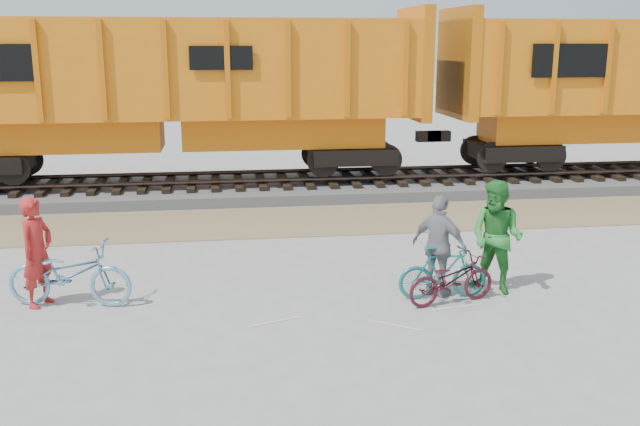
# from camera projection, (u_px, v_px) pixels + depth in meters

# --- Properties ---
(ground) EXTENTS (120.00, 120.00, 0.00)m
(ground) POSITION_uv_depth(u_px,v_px,m) (331.00, 301.00, 11.99)
(ground) COLOR #9E9E99
(ground) RESTS_ON ground
(gravel_strip) EXTENTS (120.00, 3.00, 0.02)m
(gravel_strip) POSITION_uv_depth(u_px,v_px,m) (296.00, 221.00, 17.28)
(gravel_strip) COLOR #8A7155
(gravel_strip) RESTS_ON ground
(ballast_bed) EXTENTS (120.00, 4.00, 0.30)m
(ballast_bed) POSITION_uv_depth(u_px,v_px,m) (284.00, 187.00, 20.62)
(ballast_bed) COLOR slate
(ballast_bed) RESTS_ON ground
(track) EXTENTS (120.00, 2.60, 0.24)m
(track) POSITION_uv_depth(u_px,v_px,m) (283.00, 176.00, 20.54)
(track) COLOR black
(track) RESTS_ON ballast_bed
(hopper_car_center) EXTENTS (14.00, 3.13, 4.65)m
(hopper_car_center) POSITION_uv_depth(u_px,v_px,m) (170.00, 88.00, 19.53)
(hopper_car_center) COLOR black
(hopper_car_center) RESTS_ON track
(bicycle_blue) EXTENTS (2.16, 1.10, 1.08)m
(bicycle_blue) POSITION_uv_depth(u_px,v_px,m) (69.00, 274.00, 11.65)
(bicycle_blue) COLOR #68A3BF
(bicycle_blue) RESTS_ON ground
(bicycle_teal) EXTENTS (1.52, 0.45, 0.91)m
(bicycle_teal) POSITION_uv_depth(u_px,v_px,m) (443.00, 272.00, 12.00)
(bicycle_teal) COLOR #1C7370
(bicycle_teal) RESTS_ON ground
(bicycle_maroon) EXTENTS (1.67, 0.93, 0.83)m
(bicycle_maroon) POSITION_uv_depth(u_px,v_px,m) (451.00, 279.00, 11.78)
(bicycle_maroon) COLOR #49121E
(bicycle_maroon) RESTS_ON ground
(person_solo) EXTENTS (0.68, 0.79, 1.82)m
(person_solo) POSITION_uv_depth(u_px,v_px,m) (37.00, 252.00, 11.59)
(person_solo) COLOR red
(person_solo) RESTS_ON ground
(person_man) EXTENTS (1.20, 1.21, 1.96)m
(person_man) POSITION_uv_depth(u_px,v_px,m) (497.00, 237.00, 12.21)
(person_man) COLOR #287E2F
(person_man) RESTS_ON ground
(person_woman) EXTENTS (1.01, 1.05, 1.76)m
(person_woman) POSITION_uv_depth(u_px,v_px,m) (439.00, 246.00, 12.04)
(person_woman) COLOR gray
(person_woman) RESTS_ON ground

